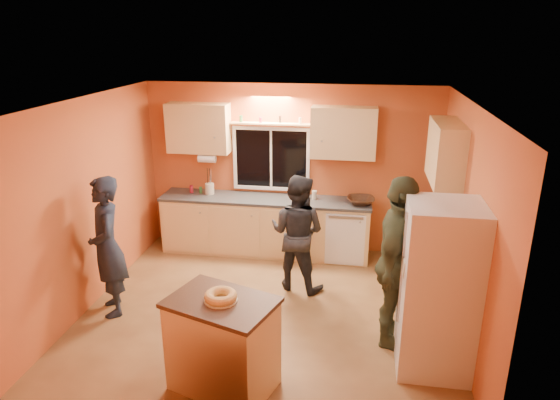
% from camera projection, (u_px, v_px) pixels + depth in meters
% --- Properties ---
extents(ground, '(4.50, 4.50, 0.00)m').
position_uv_depth(ground, '(268.00, 310.00, 6.30)').
color(ground, brown).
rests_on(ground, ground).
extents(room_shell, '(4.54, 4.04, 2.61)m').
position_uv_depth(room_shell, '(282.00, 178.00, 6.14)').
color(room_shell, '#B5512E').
rests_on(room_shell, ground).
extents(back_counter, '(4.23, 0.62, 0.90)m').
position_uv_depth(back_counter, '(288.00, 227.00, 7.74)').
color(back_counter, '#DCB773').
rests_on(back_counter, ground).
extents(right_counter, '(0.62, 1.84, 0.90)m').
position_uv_depth(right_counter, '(426.00, 271.00, 6.32)').
color(right_counter, '#DCB773').
rests_on(right_counter, ground).
extents(refrigerator, '(0.72, 0.70, 1.80)m').
position_uv_depth(refrigerator, '(438.00, 289.00, 4.97)').
color(refrigerator, silver).
rests_on(refrigerator, ground).
extents(island, '(1.16, 0.96, 0.96)m').
position_uv_depth(island, '(223.00, 343.00, 4.81)').
color(island, '#DCB773').
rests_on(island, ground).
extents(bundt_pastry, '(0.31, 0.31, 0.09)m').
position_uv_depth(bundt_pastry, '(221.00, 296.00, 4.64)').
color(bundt_pastry, '#DAB259').
rests_on(bundt_pastry, island).
extents(person_left, '(0.69, 0.76, 1.75)m').
position_uv_depth(person_left, '(107.00, 247.00, 6.00)').
color(person_left, black).
rests_on(person_left, ground).
extents(person_center, '(0.92, 0.80, 1.59)m').
position_uv_depth(person_center, '(297.00, 233.00, 6.62)').
color(person_center, black).
rests_on(person_center, ground).
extents(person_right, '(0.71, 1.22, 1.95)m').
position_uv_depth(person_right, '(397.00, 264.00, 5.35)').
color(person_right, '#343B26').
rests_on(person_right, ground).
extents(mixing_bowl, '(0.45, 0.45, 0.10)m').
position_uv_depth(mixing_bowl, '(361.00, 201.00, 7.38)').
color(mixing_bowl, black).
rests_on(mixing_bowl, back_counter).
extents(utensil_crock, '(0.14, 0.14, 0.17)m').
position_uv_depth(utensil_crock, '(210.00, 189.00, 7.81)').
color(utensil_crock, beige).
rests_on(utensil_crock, back_counter).
extents(potted_plant, '(0.36, 0.33, 0.33)m').
position_uv_depth(potted_plant, '(434.00, 241.00, 5.71)').
color(potted_plant, gray).
rests_on(potted_plant, right_counter).
extents(red_box, '(0.19, 0.17, 0.07)m').
position_uv_depth(red_box, '(428.00, 225.00, 6.49)').
color(red_box, '#AA1A2B').
rests_on(red_box, right_counter).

